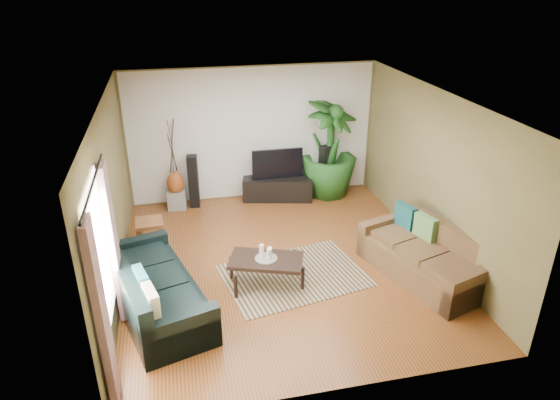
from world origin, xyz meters
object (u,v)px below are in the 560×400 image
object	(u,v)px
sofa_left	(156,283)
tv_stand	(278,189)
speaker_right	(325,171)
side_table	(151,233)
coffee_table	(266,271)
pedestal	(177,199)
sofa_right	(423,253)
speaker_left	(193,181)
television	(277,164)
potted_plant	(329,148)
vase	(175,183)

from	to	relation	value
sofa_left	tv_stand	distance (m)	4.04
tv_stand	speaker_right	distance (m)	1.06
side_table	coffee_table	bearing A→B (deg)	-42.08
pedestal	sofa_right	bearing A→B (deg)	-42.58
speaker_left	television	bearing A→B (deg)	6.51
speaker_left	pedestal	xyz separation A→B (m)	(-0.35, 0.00, -0.35)
pedestal	potted_plant	bearing A→B (deg)	0.00
speaker_left	pedestal	bearing A→B (deg)	-172.52
coffee_table	potted_plant	xyz separation A→B (m)	(1.90, 3.01, 0.81)
television	speaker_right	distance (m)	1.05
pedestal	vase	world-z (taller)	vase
pedestal	sofa_left	bearing A→B (deg)	-96.52
television	potted_plant	xyz separation A→B (m)	(1.09, 0.03, 0.25)
coffee_table	television	xyz separation A→B (m)	(0.81, 2.98, 0.56)
sofa_right	vase	xyz separation A→B (m)	(-3.61, 3.32, 0.10)
speaker_right	potted_plant	world-z (taller)	potted_plant
speaker_right	vase	xyz separation A→B (m)	(-3.07, 0.00, -0.01)
tv_stand	speaker_left	xyz separation A→B (m)	(-1.70, 0.05, 0.30)
sofa_right	speaker_right	size ratio (longest dim) A/B	1.91
sofa_right	side_table	size ratio (longest dim) A/B	4.23
tv_stand	potted_plant	size ratio (longest dim) A/B	0.69
potted_plant	vase	bearing A→B (deg)	180.00
sofa_left	tv_stand	bearing A→B (deg)	-53.37
speaker_right	speaker_left	bearing A→B (deg)	164.51
speaker_right	side_table	distance (m)	3.85
sofa_right	speaker_left	world-z (taller)	speaker_left
tv_stand	coffee_table	bearing A→B (deg)	-92.20
speaker_left	vase	world-z (taller)	speaker_left
potted_plant	vase	distance (m)	3.18
side_table	vase	bearing A→B (deg)	71.44
television	speaker_left	distance (m)	1.71
sofa_left	vase	size ratio (longest dim) A/B	5.00
television	side_table	world-z (taller)	television
sofa_left	coffee_table	bearing A→B (deg)	-97.02
pedestal	vase	xyz separation A→B (m)	(0.00, 0.00, 0.35)
speaker_left	coffee_table	bearing A→B (deg)	-66.15
sofa_right	side_table	distance (m)	4.51
sofa_left	pedestal	world-z (taller)	sofa_left
coffee_table	pedestal	xyz separation A→B (m)	(-1.23, 3.01, -0.04)
vase	potted_plant	bearing A→B (deg)	0.00
coffee_table	pedestal	distance (m)	3.25
coffee_table	sofa_right	bearing A→B (deg)	12.07
television	vase	world-z (taller)	television
sofa_left	vase	xyz separation A→B (m)	(0.37, 3.27, 0.10)
sofa_right	side_table	world-z (taller)	sofa_right
sofa_right	television	world-z (taller)	television
potted_plant	pedestal	distance (m)	3.25
sofa_right	television	size ratio (longest dim) A/B	1.96
coffee_table	tv_stand	bearing A→B (deg)	94.22
side_table	sofa_left	bearing A→B (deg)	-86.43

